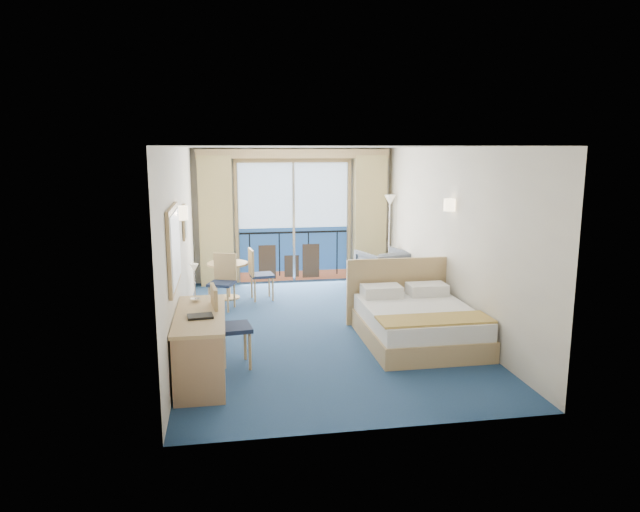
{
  "coord_description": "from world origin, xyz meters",
  "views": [
    {
      "loc": [
        -1.38,
        -8.2,
        2.67
      ],
      "look_at": [
        0.03,
        0.2,
        1.07
      ],
      "focal_mm": 32.0,
      "sensor_mm": 36.0,
      "label": 1
    }
  ],
  "objects_px": {
    "nightstand": "(422,298)",
    "desk_chair": "(225,322)",
    "table_chair_a": "(257,271)",
    "armchair": "(384,270)",
    "floor_lamp": "(390,217)",
    "round_table": "(228,271)",
    "bed": "(417,322)",
    "table_chair_b": "(223,278)",
    "desk": "(200,355)"
  },
  "relations": [
    {
      "from": "nightstand",
      "to": "desk_chair",
      "type": "relative_size",
      "value": 0.47
    },
    {
      "from": "desk_chair",
      "to": "table_chair_b",
      "type": "relative_size",
      "value": 1.12
    },
    {
      "from": "armchair",
      "to": "floor_lamp",
      "type": "height_order",
      "value": "floor_lamp"
    },
    {
      "from": "table_chair_a",
      "to": "bed",
      "type": "bearing_deg",
      "value": -149.15
    },
    {
      "from": "nightstand",
      "to": "armchair",
      "type": "relative_size",
      "value": 0.55
    },
    {
      "from": "bed",
      "to": "round_table",
      "type": "height_order",
      "value": "bed"
    },
    {
      "from": "nightstand",
      "to": "floor_lamp",
      "type": "height_order",
      "value": "floor_lamp"
    },
    {
      "from": "bed",
      "to": "table_chair_a",
      "type": "bearing_deg",
      "value": 128.1
    },
    {
      "from": "armchair",
      "to": "desk_chair",
      "type": "bearing_deg",
      "value": 31.45
    },
    {
      "from": "bed",
      "to": "round_table",
      "type": "xyz_separation_m",
      "value": [
        -2.59,
        2.82,
        0.21
      ]
    },
    {
      "from": "desk",
      "to": "table_chair_b",
      "type": "bearing_deg",
      "value": 85.56
    },
    {
      "from": "desk_chair",
      "to": "round_table",
      "type": "bearing_deg",
      "value": -8.31
    },
    {
      "from": "bed",
      "to": "armchair",
      "type": "distance_m",
      "value": 2.91
    },
    {
      "from": "floor_lamp",
      "to": "round_table",
      "type": "xyz_separation_m",
      "value": [
        -3.22,
        -0.74,
        -0.84
      ]
    },
    {
      "from": "armchair",
      "to": "desk_chair",
      "type": "height_order",
      "value": "desk_chair"
    },
    {
      "from": "nightstand",
      "to": "floor_lamp",
      "type": "bearing_deg",
      "value": 88.09
    },
    {
      "from": "desk",
      "to": "bed",
      "type": "bearing_deg",
      "value": 22.89
    },
    {
      "from": "bed",
      "to": "table_chair_a",
      "type": "relative_size",
      "value": 2.08
    },
    {
      "from": "armchair",
      "to": "nightstand",
      "type": "bearing_deg",
      "value": 80.68
    },
    {
      "from": "desk_chair",
      "to": "table_chair_a",
      "type": "bearing_deg",
      "value": -17.67
    },
    {
      "from": "armchair",
      "to": "desk",
      "type": "xyz_separation_m",
      "value": [
        -3.28,
        -4.13,
        0.04
      ]
    },
    {
      "from": "bed",
      "to": "desk",
      "type": "relative_size",
      "value": 1.15
    },
    {
      "from": "armchair",
      "to": "floor_lamp",
      "type": "bearing_deg",
      "value": -130.48
    },
    {
      "from": "nightstand",
      "to": "armchair",
      "type": "height_order",
      "value": "armchair"
    },
    {
      "from": "bed",
      "to": "floor_lamp",
      "type": "relative_size",
      "value": 1.09
    },
    {
      "from": "nightstand",
      "to": "desk",
      "type": "relative_size",
      "value": 0.29
    },
    {
      "from": "desk",
      "to": "desk_chair",
      "type": "bearing_deg",
      "value": 68.18
    },
    {
      "from": "nightstand",
      "to": "table_chair_a",
      "type": "height_order",
      "value": "table_chair_a"
    },
    {
      "from": "desk",
      "to": "table_chair_b",
      "type": "xyz_separation_m",
      "value": [
        0.27,
        3.42,
        0.09
      ]
    },
    {
      "from": "floor_lamp",
      "to": "table_chair_b",
      "type": "bearing_deg",
      "value": -157.25
    },
    {
      "from": "nightstand",
      "to": "floor_lamp",
      "type": "xyz_separation_m",
      "value": [
        0.07,
        2.2,
        1.1
      ]
    },
    {
      "from": "armchair",
      "to": "floor_lamp",
      "type": "relative_size",
      "value": 0.49
    },
    {
      "from": "armchair",
      "to": "round_table",
      "type": "relative_size",
      "value": 1.2
    },
    {
      "from": "bed",
      "to": "table_chair_b",
      "type": "bearing_deg",
      "value": 140.8
    },
    {
      "from": "desk_chair",
      "to": "nightstand",
      "type": "bearing_deg",
      "value": -66.64
    },
    {
      "from": "desk",
      "to": "desk_chair",
      "type": "relative_size",
      "value": 1.61
    },
    {
      "from": "bed",
      "to": "table_chair_a",
      "type": "xyz_separation_m",
      "value": [
        -2.07,
        2.64,
        0.24
      ]
    },
    {
      "from": "floor_lamp",
      "to": "desk_chair",
      "type": "height_order",
      "value": "floor_lamp"
    },
    {
      "from": "nightstand",
      "to": "desk",
      "type": "height_order",
      "value": "desk"
    },
    {
      "from": "desk",
      "to": "armchair",
      "type": "bearing_deg",
      "value": 51.54
    },
    {
      "from": "round_table",
      "to": "table_chair_b",
      "type": "bearing_deg",
      "value": -97.39
    },
    {
      "from": "table_chair_a",
      "to": "desk",
      "type": "bearing_deg",
      "value": 160.13
    },
    {
      "from": "floor_lamp",
      "to": "table_chair_b",
      "type": "height_order",
      "value": "floor_lamp"
    },
    {
      "from": "nightstand",
      "to": "armchair",
      "type": "bearing_deg",
      "value": 98.02
    },
    {
      "from": "armchair",
      "to": "table_chair_b",
      "type": "distance_m",
      "value": 3.1
    },
    {
      "from": "nightstand",
      "to": "round_table",
      "type": "bearing_deg",
      "value": 155.16
    },
    {
      "from": "bed",
      "to": "table_chair_b",
      "type": "relative_size",
      "value": 2.08
    },
    {
      "from": "table_chair_a",
      "to": "nightstand",
      "type": "bearing_deg",
      "value": -123.07
    },
    {
      "from": "armchair",
      "to": "round_table",
      "type": "height_order",
      "value": "armchair"
    },
    {
      "from": "floor_lamp",
      "to": "round_table",
      "type": "height_order",
      "value": "floor_lamp"
    }
  ]
}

